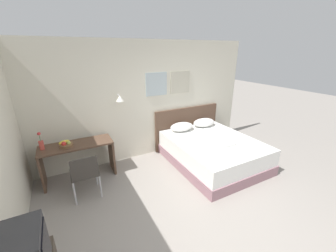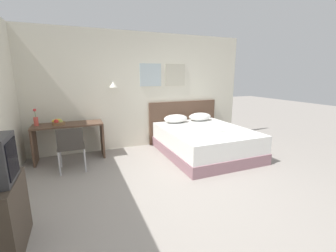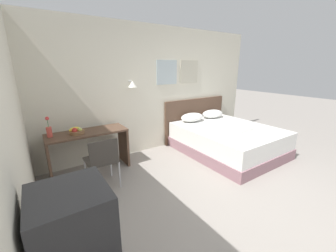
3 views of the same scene
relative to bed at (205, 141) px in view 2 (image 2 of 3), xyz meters
name	(u,v)px [view 2 (image 2 of 3)]	position (x,y,z in m)	size (l,w,h in m)	color
ground_plane	(186,198)	(-1.21, -1.49, -0.28)	(24.00, 24.00, 0.00)	gray
wall_back	(136,91)	(-1.20, 1.13, 1.05)	(5.54, 0.31, 2.65)	beige
bed	(205,141)	(0.00, 0.00, 0.00)	(1.72, 2.09, 0.57)	gray
headboard	(183,121)	(0.00, 1.07, 0.24)	(1.84, 0.06, 1.05)	brown
pillow_left	(176,119)	(-0.34, 0.80, 0.39)	(0.59, 0.38, 0.20)	white
pillow_right	(200,117)	(0.34, 0.80, 0.39)	(0.59, 0.38, 0.20)	white
folded_towel_near_foot	(215,130)	(0.03, -0.31, 0.32)	(0.36, 0.28, 0.06)	white
desk	(69,134)	(-2.71, 0.78, 0.25)	(1.32, 0.51, 0.75)	brown
desk_chair	(71,145)	(-2.68, 0.09, 0.21)	(0.45, 0.45, 0.82)	#3D3833
fruit_bowl	(58,122)	(-2.89, 0.75, 0.51)	(0.25, 0.24, 0.12)	brown
flower_vase	(36,120)	(-3.27, 0.82, 0.58)	(0.08, 0.08, 0.33)	#D14C42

